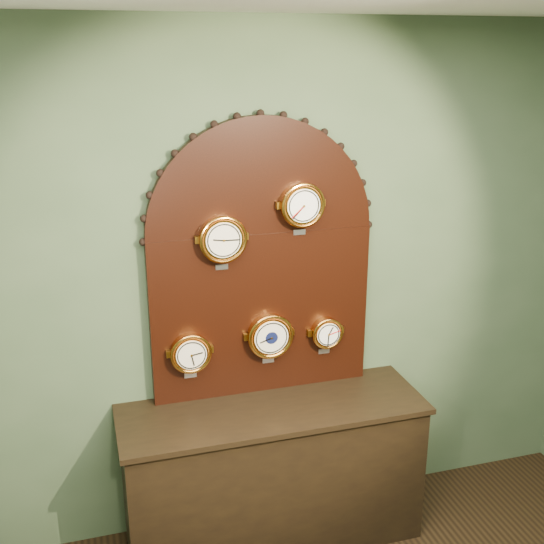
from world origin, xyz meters
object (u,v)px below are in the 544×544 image
object	(u,v)px
roman_clock	(222,239)
hygrometer	(190,353)
shop_counter	(273,476)
arabic_clock	(302,205)
tide_clock	(326,332)
barometer	(270,336)
display_board	(261,252)

from	to	relation	value
roman_clock	hygrometer	distance (m)	0.63
hygrometer	shop_counter	bearing A→B (deg)	-20.80
shop_counter	roman_clock	xyz separation A→B (m)	(-0.22, 0.15, 1.33)
arabic_clock	tide_clock	world-z (taller)	arabic_clock
hygrometer	barometer	distance (m)	0.43
shop_counter	hygrometer	world-z (taller)	hygrometer
display_board	arabic_clock	size ratio (longest dim) A/B	5.36
shop_counter	display_board	bearing A→B (deg)	90.00
barometer	roman_clock	bearing A→B (deg)	179.93
arabic_clock	roman_clock	bearing A→B (deg)	-179.97
arabic_clock	barometer	bearing A→B (deg)	-179.82
shop_counter	roman_clock	distance (m)	1.36
shop_counter	hygrometer	size ratio (longest dim) A/B	5.94
tide_clock	arabic_clock	bearing A→B (deg)	-179.44
shop_counter	roman_clock	world-z (taller)	roman_clock
arabic_clock	barometer	size ratio (longest dim) A/B	0.94
display_board	tide_clock	bearing A→B (deg)	-10.47
shop_counter	barometer	distance (m)	0.79
shop_counter	barometer	xyz separation A→B (m)	(0.03, 0.15, 0.77)
roman_clock	tide_clock	xyz separation A→B (m)	(0.57, 0.00, -0.58)
shop_counter	display_board	world-z (taller)	display_board
display_board	barometer	bearing A→B (deg)	-67.66
tide_clock	roman_clock	bearing A→B (deg)	-179.82
shop_counter	arabic_clock	bearing A→B (deg)	37.65
roman_clock	arabic_clock	distance (m)	0.44
shop_counter	display_board	xyz separation A→B (m)	(0.00, 0.22, 1.23)
display_board	roman_clock	bearing A→B (deg)	-163.00
roman_clock	arabic_clock	size ratio (longest dim) A/B	1.03
display_board	roman_clock	xyz separation A→B (m)	(-0.22, -0.07, 0.11)
roman_clock	hygrometer	xyz separation A→B (m)	(-0.19, 0.00, -0.60)
display_board	barometer	distance (m)	0.46
display_board	tide_clock	distance (m)	0.60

